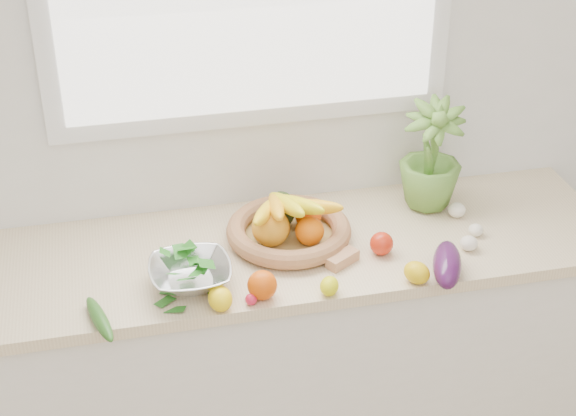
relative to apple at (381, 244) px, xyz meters
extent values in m
cube|color=white|center=(-0.33, 0.41, 0.41)|extent=(4.50, 0.02, 2.70)
cube|color=silver|center=(-0.33, 0.11, -0.51)|extent=(2.20, 0.58, 0.86)
cube|color=beige|center=(-0.33, 0.11, -0.06)|extent=(2.24, 0.62, 0.04)
sphere|color=#D64C06|center=(-0.41, -0.14, 0.01)|extent=(0.09, 0.09, 0.09)
ellipsoid|color=yellow|center=(-0.54, -0.17, 0.00)|extent=(0.07, 0.09, 0.07)
ellipsoid|color=#D8D90B|center=(-0.21, -0.17, -0.01)|extent=(0.08, 0.09, 0.05)
ellipsoid|color=#E0B40C|center=(0.06, -0.17, 0.00)|extent=(0.10, 0.11, 0.07)
sphere|color=red|center=(0.00, 0.00, 0.00)|extent=(0.10, 0.10, 0.07)
cube|color=tan|center=(-0.13, -0.03, -0.02)|extent=(0.12, 0.10, 0.04)
ellipsoid|color=white|center=(0.33, 0.03, -0.02)|extent=(0.05, 0.05, 0.04)
ellipsoid|color=white|center=(0.32, 0.16, -0.01)|extent=(0.07, 0.07, 0.05)
ellipsoid|color=white|center=(0.28, -0.04, -0.01)|extent=(0.07, 0.07, 0.05)
ellipsoid|color=#3A103E|center=(0.15, -0.16, 0.01)|extent=(0.16, 0.24, 0.09)
ellipsoid|color=#1D5719|center=(-0.87, -0.17, -0.02)|extent=(0.09, 0.23, 0.04)
sphere|color=red|center=(-0.45, -0.17, -0.02)|extent=(0.04, 0.04, 0.03)
imported|color=#5B8E33|center=(0.24, 0.25, 0.16)|extent=(0.26, 0.26, 0.37)
cylinder|color=tan|center=(-0.26, 0.14, -0.03)|extent=(0.40, 0.40, 0.01)
torus|color=#AD754D|center=(-0.26, 0.14, 0.00)|extent=(0.47, 0.47, 0.06)
sphere|color=orange|center=(-0.33, 0.11, 0.04)|extent=(0.14, 0.14, 0.12)
sphere|color=orange|center=(-0.21, 0.09, 0.02)|extent=(0.11, 0.11, 0.09)
sphere|color=#F05607|center=(-0.19, 0.19, 0.02)|extent=(0.10, 0.10, 0.09)
ellipsoid|color=black|center=(-0.27, 0.21, 0.04)|extent=(0.12, 0.12, 0.12)
ellipsoid|color=yellow|center=(-0.34, 0.13, 0.08)|extent=(0.16, 0.26, 0.11)
ellipsoid|color=#FCA914|center=(-0.31, 0.14, 0.09)|extent=(0.08, 0.27, 0.11)
ellipsoid|color=yellow|center=(-0.27, 0.13, 0.10)|extent=(0.10, 0.27, 0.11)
ellipsoid|color=yellow|center=(-0.24, 0.14, 0.09)|extent=(0.17, 0.26, 0.11)
ellipsoid|color=#FAB014|center=(-0.21, 0.13, 0.08)|extent=(0.23, 0.21, 0.11)
cylinder|color=silver|center=(-0.60, -0.05, -0.03)|extent=(0.10, 0.10, 0.02)
imported|color=silver|center=(-0.60, -0.05, 0.01)|extent=(0.25, 0.25, 0.06)
ellipsoid|color=#175F18|center=(-0.60, -0.05, 0.05)|extent=(0.18, 0.18, 0.08)
camera|label=1|loc=(-0.79, -2.18, 1.50)|focal=55.00mm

